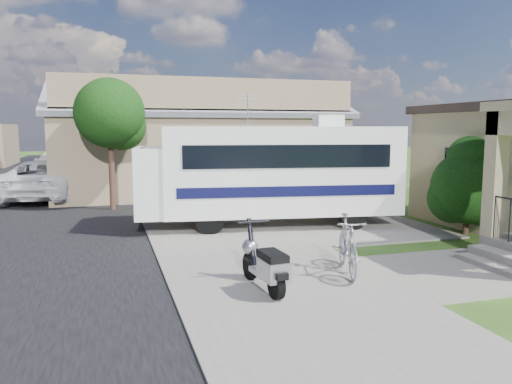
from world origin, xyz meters
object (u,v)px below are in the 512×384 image
object	(u,v)px
motorhome	(271,171)
van	(62,165)
scooter	(265,265)
bicycle	(348,248)
shrub	(468,184)
pickup_truck	(47,180)
garden_hose	(483,256)

from	to	relation	value
motorhome	van	distance (m)	16.71
scooter	bicycle	size ratio (longest dim) A/B	0.93
shrub	pickup_truck	xyz separation A→B (m)	(-11.62, 10.47, -0.56)
shrub	bicycle	bearing A→B (deg)	-151.87
bicycle	van	distance (m)	21.48
scooter	pickup_truck	world-z (taller)	pickup_truck
pickup_truck	van	xyz separation A→B (m)	(0.02, 7.31, 0.09)
van	garden_hose	bearing A→B (deg)	-54.17
motorhome	scooter	xyz separation A→B (m)	(-2.00, -5.71, -1.12)
scooter	pickup_truck	size ratio (longest dim) A/B	0.30
garden_hose	bicycle	bearing A→B (deg)	-177.04
scooter	van	world-z (taller)	van
bicycle	van	world-z (taller)	van
shrub	van	xyz separation A→B (m)	(-11.60, 17.78, -0.47)
van	pickup_truck	bearing A→B (deg)	-80.67
motorhome	bicycle	world-z (taller)	motorhome
van	motorhome	bearing A→B (deg)	-56.28
van	garden_hose	size ratio (longest dim) A/B	13.78
bicycle	pickup_truck	xyz separation A→B (m)	(-6.70, 13.10, 0.24)
van	garden_hose	world-z (taller)	van
shrub	garden_hose	world-z (taller)	shrub
scooter	pickup_truck	distance (m)	14.47
bicycle	pickup_truck	bearing A→B (deg)	133.94
motorhome	pickup_truck	xyz separation A→B (m)	(-6.87, 7.91, -0.83)
pickup_truck	garden_hose	xyz separation A→B (m)	(10.04, -12.92, -0.70)
scooter	motorhome	bearing A→B (deg)	66.18
shrub	motorhome	bearing A→B (deg)	151.75
pickup_truck	van	world-z (taller)	van
motorhome	van	world-z (taller)	motorhome
motorhome	shrub	distance (m)	5.40
motorhome	pickup_truck	world-z (taller)	motorhome
motorhome	bicycle	xyz separation A→B (m)	(-0.17, -5.18, -1.07)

